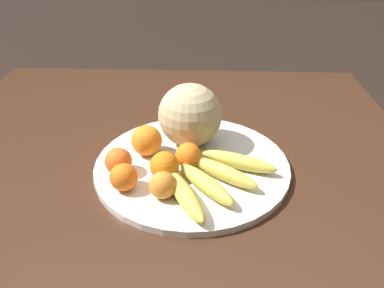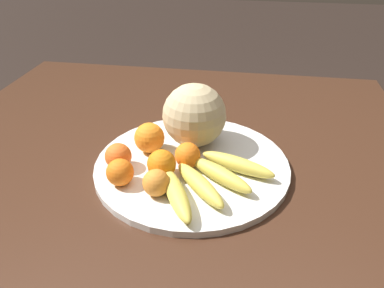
# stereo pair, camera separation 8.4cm
# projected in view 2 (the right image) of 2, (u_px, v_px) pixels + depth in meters

# --- Properties ---
(kitchen_table) EXTENTS (1.28, 1.19, 0.74)m
(kitchen_table) POSITION_uv_depth(u_px,v_px,m) (168.00, 182.00, 0.97)
(kitchen_table) COLOR #3D2316
(kitchen_table) RESTS_ON ground_plane
(fruit_bowl) EXTENTS (0.45, 0.45, 0.02)m
(fruit_bowl) POSITION_uv_depth(u_px,v_px,m) (192.00, 165.00, 0.87)
(fruit_bowl) COLOR white
(fruit_bowl) RESTS_ON kitchen_table
(melon) EXTENTS (0.15, 0.15, 0.15)m
(melon) POSITION_uv_depth(u_px,v_px,m) (194.00, 115.00, 0.90)
(melon) COLOR #C6B284
(melon) RESTS_ON fruit_bowl
(banana_bunch) EXTENTS (0.26, 0.26, 0.04)m
(banana_bunch) POSITION_uv_depth(u_px,v_px,m) (208.00, 179.00, 0.78)
(banana_bunch) COLOR brown
(banana_bunch) RESTS_ON fruit_bowl
(orange_front_left) EXTENTS (0.06, 0.06, 0.06)m
(orange_front_left) POSITION_uv_depth(u_px,v_px,m) (120.00, 172.00, 0.78)
(orange_front_left) COLOR orange
(orange_front_left) RESTS_ON fruit_bowl
(orange_front_right) EXTENTS (0.06, 0.06, 0.06)m
(orange_front_right) POSITION_uv_depth(u_px,v_px,m) (162.00, 164.00, 0.80)
(orange_front_right) COLOR orange
(orange_front_right) RESTS_ON fruit_bowl
(orange_mid_center) EXTENTS (0.07, 0.07, 0.07)m
(orange_mid_center) POSITION_uv_depth(u_px,v_px,m) (149.00, 138.00, 0.89)
(orange_mid_center) COLOR orange
(orange_mid_center) RESTS_ON fruit_bowl
(orange_back_left) EXTENTS (0.06, 0.06, 0.06)m
(orange_back_left) POSITION_uv_depth(u_px,v_px,m) (156.00, 183.00, 0.75)
(orange_back_left) COLOR orange
(orange_back_left) RESTS_ON fruit_bowl
(orange_back_right) EXTENTS (0.06, 0.06, 0.06)m
(orange_back_right) POSITION_uv_depth(u_px,v_px,m) (118.00, 156.00, 0.83)
(orange_back_right) COLOR orange
(orange_back_right) RESTS_ON fruit_bowl
(orange_top_small) EXTENTS (0.06, 0.06, 0.06)m
(orange_top_small) POSITION_uv_depth(u_px,v_px,m) (188.00, 155.00, 0.84)
(orange_top_small) COLOR orange
(orange_top_small) RESTS_ON fruit_bowl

